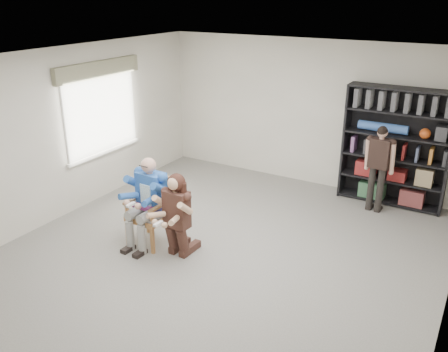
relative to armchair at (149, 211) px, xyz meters
The scene contains 8 objects.
room_shell 1.41m from the armchair, ahead, with size 6.00×7.00×2.80m, color white, non-canonical shape.
floor 1.23m from the armchair, ahead, with size 6.00×7.00×0.01m, color slate.
window_left 2.39m from the armchair, 149.83° to the left, with size 0.16×2.00×1.75m, color white, non-canonical shape.
armchair is the anchor object (origin of this frame).
seated_man 0.16m from the armchair, ahead, with size 0.59×0.82×1.37m, color #255599, non-canonical shape.
kneeling_woman 0.60m from the armchair, 11.69° to the right, with size 0.53×0.85×1.26m, color #3E1F1B, non-canonical shape.
bookshelf 4.40m from the armchair, 49.98° to the left, with size 1.80×0.38×2.10m, color black, non-canonical shape.
standing_man 3.92m from the armchair, 47.17° to the left, with size 0.48×0.26×1.54m, color black, non-canonical shape.
Camera 1 is at (3.09, -5.03, 3.62)m, focal length 38.00 mm.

